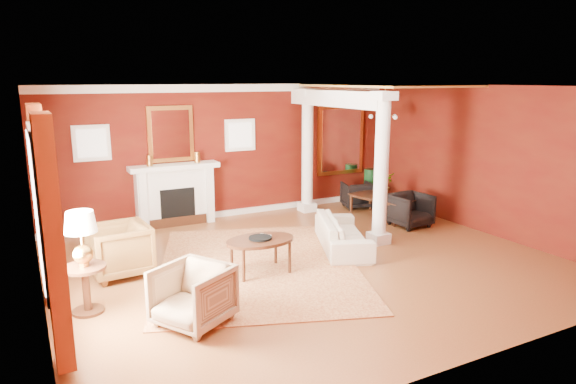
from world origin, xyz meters
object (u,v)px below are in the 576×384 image
armchair_leopard (119,248)px  armchair_stripe (193,293)px  sofa (343,228)px  dining_table (383,201)px  coffee_table (260,242)px  side_table (82,246)px

armchair_leopard → armchair_stripe: armchair_leopard is taller
sofa → armchair_stripe: 3.68m
sofa → dining_table: 2.35m
armchair_leopard → armchair_stripe: bearing=9.2°
armchair_stripe → coffee_table: 1.90m
coffee_table → armchair_stripe: bearing=-140.9°
side_table → dining_table: side_table is taller
armchair_stripe → armchair_leopard: bearing=162.6°
armchair_leopard → dining_table: (5.76, 0.81, -0.06)m
coffee_table → dining_table: (3.78, 1.75, -0.13)m
armchair_leopard → side_table: size_ratio=0.66×
armchair_leopard → side_table: bearing=-32.4°
sofa → armchair_stripe: bearing=138.9°
armchair_stripe → dining_table: size_ratio=0.61×
armchair_leopard → dining_table: bearing=93.7°
dining_table → sofa: bearing=112.8°
coffee_table → side_table: bearing=-175.1°
armchair_stripe → dining_table: armchair_stripe is taller
sofa → coffee_table: 1.89m
armchair_stripe → side_table: 1.57m
dining_table → armchair_stripe: bearing=107.8°
armchair_leopard → dining_table: armchair_leopard is taller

